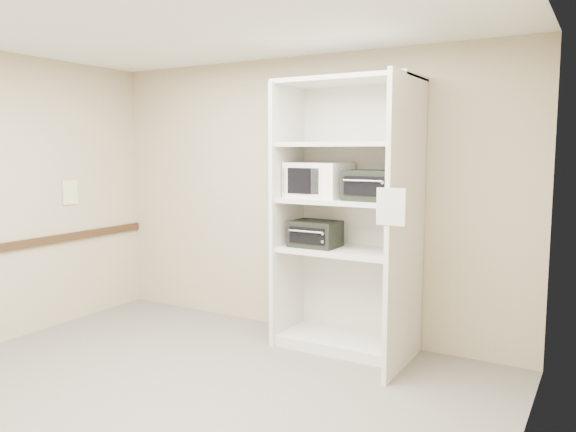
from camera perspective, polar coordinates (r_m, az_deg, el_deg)
The scene contains 10 objects.
floor at distance 4.29m, azimuth -12.28°, elevation -18.28°, with size 4.50×4.00×0.01m, color #686259.
ceiling at distance 3.99m, azimuth -13.30°, elevation 19.57°, with size 4.50×4.00×0.01m, color white.
wall_back at distance 5.54m, azimuth 1.40°, elevation 2.06°, with size 4.50×0.02×2.70m, color tan.
wall_right at distance 2.91m, azimuth 21.85°, elevation -2.66°, with size 0.02×4.00×2.70m, color tan.
shelving_unit at distance 5.01m, azimuth 6.46°, elevation -1.00°, with size 1.24×0.92×2.42m.
microwave at distance 5.13m, azimuth 3.11°, elevation 3.67°, with size 0.53×0.40×0.32m, color white.
toaster_oven_upper at distance 4.84m, azimuth 8.63°, elevation 3.09°, with size 0.45×0.34×0.26m, color black.
toaster_oven_lower at distance 5.14m, azimuth 2.80°, elevation -1.81°, with size 0.43×0.32×0.24m, color black.
paper_sign at distance 4.19m, azimuth 10.39°, elevation 0.92°, with size 0.21×0.01×0.27m, color white.
wall_poster at distance 6.27m, azimuth -21.26°, elevation 2.25°, with size 0.01×0.18×0.25m, color silver.
Camera 1 is at (2.65, -2.85, 1.80)m, focal length 35.00 mm.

